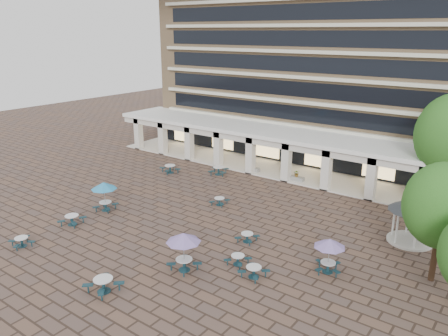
{
  "coord_description": "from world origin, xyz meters",
  "views": [
    {
      "loc": [
        21.68,
        -24.47,
        14.4
      ],
      "look_at": [
        1.38,
        3.0,
        3.6
      ],
      "focal_mm": 35.0,
      "sensor_mm": 36.0,
      "label": 1
    }
  ],
  "objects_px": {
    "planter_right": "(297,177)",
    "planter_left": "(253,167)",
    "gazebo": "(414,210)",
    "picnic_table_0": "(22,241)",
    "picnic_table_2": "(103,284)",
    "picnic_table_1": "(72,219)"
  },
  "relations": [
    {
      "from": "planter_left",
      "to": "planter_right",
      "type": "height_order",
      "value": "planter_left"
    },
    {
      "from": "gazebo",
      "to": "picnic_table_2",
      "type": "bearing_deg",
      "value": -126.37
    },
    {
      "from": "picnic_table_0",
      "to": "gazebo",
      "type": "relative_size",
      "value": 0.49
    },
    {
      "from": "picnic_table_1",
      "to": "gazebo",
      "type": "relative_size",
      "value": 0.6
    },
    {
      "from": "picnic_table_0",
      "to": "planter_right",
      "type": "height_order",
      "value": "planter_right"
    },
    {
      "from": "planter_left",
      "to": "picnic_table_2",
      "type": "bearing_deg",
      "value": -77.59
    },
    {
      "from": "gazebo",
      "to": "planter_right",
      "type": "relative_size",
      "value": 2.35
    },
    {
      "from": "picnic_table_0",
      "to": "planter_right",
      "type": "relative_size",
      "value": 1.16
    },
    {
      "from": "picnic_table_2",
      "to": "planter_right",
      "type": "height_order",
      "value": "planter_right"
    },
    {
      "from": "picnic_table_0",
      "to": "picnic_table_2",
      "type": "distance_m",
      "value": 9.05
    },
    {
      "from": "picnic_table_2",
      "to": "planter_left",
      "type": "height_order",
      "value": "planter_left"
    },
    {
      "from": "picnic_table_1",
      "to": "picnic_table_0",
      "type": "bearing_deg",
      "value": -106.07
    },
    {
      "from": "planter_right",
      "to": "planter_left",
      "type": "bearing_deg",
      "value": 180.0
    },
    {
      "from": "gazebo",
      "to": "planter_left",
      "type": "distance_m",
      "value": 19.18
    },
    {
      "from": "picnic_table_2",
      "to": "planter_left",
      "type": "xyz_separation_m",
      "value": [
        -5.26,
        23.9,
        0.01
      ]
    },
    {
      "from": "picnic_table_1",
      "to": "planter_left",
      "type": "xyz_separation_m",
      "value": [
        4.03,
        19.46,
        0.05
      ]
    },
    {
      "from": "gazebo",
      "to": "picnic_table_0",
      "type": "bearing_deg",
      "value": -142.04
    },
    {
      "from": "picnic_table_1",
      "to": "planter_right",
      "type": "xyz_separation_m",
      "value": [
        9.25,
        19.46,
        -0.01
      ]
    },
    {
      "from": "planter_left",
      "to": "picnic_table_1",
      "type": "bearing_deg",
      "value": -101.7
    },
    {
      "from": "picnic_table_0",
      "to": "planter_left",
      "type": "bearing_deg",
      "value": 93.86
    },
    {
      "from": "picnic_table_2",
      "to": "gazebo",
      "type": "xyz_separation_m",
      "value": [
        12.53,
        17.01,
        1.96
      ]
    },
    {
      "from": "gazebo",
      "to": "planter_right",
      "type": "bearing_deg",
      "value": 151.28
    }
  ]
}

